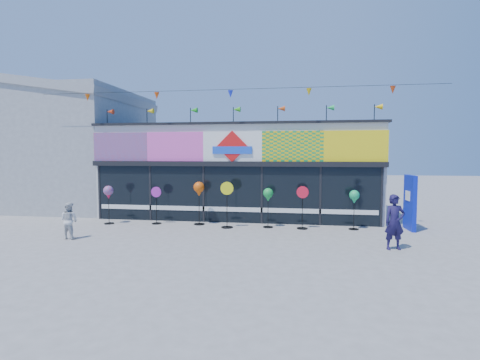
% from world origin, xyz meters
% --- Properties ---
extents(ground, '(80.00, 80.00, 0.00)m').
position_xyz_m(ground, '(0.00, 0.00, 0.00)').
color(ground, gray).
rests_on(ground, ground).
extents(kite_shop, '(16.00, 5.70, 5.31)m').
position_xyz_m(kite_shop, '(0.00, 5.94, 2.05)').
color(kite_shop, silver).
rests_on(kite_shop, ground).
extents(neighbour_building, '(8.18, 7.20, 6.87)m').
position_xyz_m(neighbour_building, '(-10.00, 7.00, 3.20)').
color(neighbour_building, '#A5A7AA').
rests_on(neighbour_building, ground).
extents(blue_sign, '(0.21, 1.02, 2.02)m').
position_xyz_m(blue_sign, '(6.71, 2.99, 1.02)').
color(blue_sign, '#0C1EB6').
rests_on(blue_sign, ground).
extents(spinner_0, '(0.39, 0.39, 1.53)m').
position_xyz_m(spinner_0, '(-4.85, 2.39, 1.23)').
color(spinner_0, black).
rests_on(spinner_0, ground).
extents(spinner_1, '(0.42, 0.38, 1.49)m').
position_xyz_m(spinner_1, '(-2.96, 2.68, 0.79)').
color(spinner_1, black).
rests_on(spinner_1, ground).
extents(spinner_2, '(0.43, 0.43, 1.70)m').
position_xyz_m(spinner_2, '(-1.23, 2.80, 1.36)').
color(spinner_2, black).
rests_on(spinner_2, ground).
extents(spinner_3, '(0.49, 0.45, 1.75)m').
position_xyz_m(spinner_3, '(-0.02, 2.33, 0.92)').
color(spinner_3, black).
rests_on(spinner_3, ground).
extents(spinner_4, '(0.38, 0.38, 1.51)m').
position_xyz_m(spinner_4, '(1.52, 2.63, 1.21)').
color(spinner_4, black).
rests_on(spinner_4, ground).
extents(spinner_5, '(0.45, 0.41, 1.60)m').
position_xyz_m(spinner_5, '(2.81, 2.57, 0.85)').
color(spinner_5, black).
rests_on(spinner_5, ground).
extents(spinner_6, '(0.37, 0.37, 1.47)m').
position_xyz_m(spinner_6, '(4.69, 2.73, 1.17)').
color(spinner_6, black).
rests_on(spinner_6, ground).
extents(adult_man, '(0.66, 0.51, 1.62)m').
position_xyz_m(adult_man, '(5.43, -0.10, 0.81)').
color(adult_man, '#1A143F').
rests_on(adult_man, ground).
extents(child, '(0.63, 0.42, 1.22)m').
position_xyz_m(child, '(-4.82, -0.28, 0.61)').
color(child, silver).
rests_on(child, ground).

